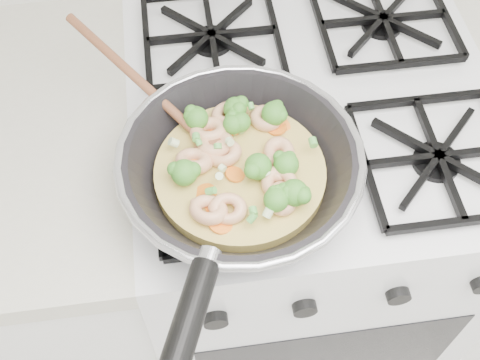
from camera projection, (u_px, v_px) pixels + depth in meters
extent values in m
cube|color=white|center=(294.00, 235.00, 1.34)|extent=(0.60, 0.60, 0.90)
cube|color=black|center=(316.00, 94.00, 0.96)|extent=(0.56, 0.56, 0.02)
torus|color=#BABAC2|center=(240.00, 157.00, 0.80)|extent=(0.34, 0.34, 0.01)
cylinder|color=black|center=(184.00, 334.00, 0.66)|extent=(0.10, 0.18, 0.03)
cylinder|color=#CEB759|center=(240.00, 173.00, 0.83)|extent=(0.24, 0.24, 0.02)
ellipsoid|color=brown|center=(213.00, 145.00, 0.83)|extent=(0.06, 0.06, 0.02)
cylinder|color=brown|center=(136.00, 78.00, 0.87)|extent=(0.19, 0.23, 0.07)
torus|color=#DDAD83|center=(280.00, 184.00, 0.79)|extent=(0.08, 0.08, 0.03)
torus|color=#DDAD83|center=(209.00, 131.00, 0.84)|extent=(0.06, 0.07, 0.03)
torus|color=#DDAD83|center=(275.00, 168.00, 0.81)|extent=(0.07, 0.07, 0.02)
torus|color=#DDAD83|center=(282.00, 199.00, 0.78)|extent=(0.06, 0.06, 0.03)
torus|color=#DDAD83|center=(209.00, 210.00, 0.77)|extent=(0.08, 0.08, 0.03)
torus|color=#DDAD83|center=(224.00, 153.00, 0.82)|extent=(0.05, 0.05, 0.02)
torus|color=#DDAD83|center=(228.00, 209.00, 0.77)|extent=(0.06, 0.06, 0.03)
torus|color=#DDAD83|center=(216.00, 145.00, 0.83)|extent=(0.07, 0.07, 0.03)
torus|color=#DDAD83|center=(229.00, 114.00, 0.86)|extent=(0.06, 0.06, 0.02)
torus|color=#DDAD83|center=(279.00, 152.00, 0.82)|extent=(0.05, 0.05, 0.03)
torus|color=#DDAD83|center=(194.00, 161.00, 0.81)|extent=(0.07, 0.07, 0.03)
torus|color=#DDAD83|center=(266.00, 118.00, 0.86)|extent=(0.07, 0.07, 0.03)
ellipsoid|color=#4C9731|center=(184.00, 173.00, 0.79)|extent=(0.05, 0.05, 0.04)
ellipsoid|color=#4C9731|center=(258.00, 166.00, 0.80)|extent=(0.05, 0.05, 0.04)
ellipsoid|color=#4C9731|center=(286.00, 164.00, 0.80)|extent=(0.04, 0.04, 0.03)
ellipsoid|color=#4C9731|center=(240.00, 122.00, 0.84)|extent=(0.04, 0.04, 0.03)
ellipsoid|color=#4C9731|center=(233.00, 124.00, 0.84)|extent=(0.04, 0.04, 0.03)
ellipsoid|color=#4C9731|center=(197.00, 118.00, 0.84)|extent=(0.04, 0.04, 0.03)
ellipsoid|color=#4C9731|center=(274.00, 114.00, 0.85)|extent=(0.05, 0.05, 0.04)
ellipsoid|color=#4C9731|center=(276.00, 200.00, 0.77)|extent=(0.04, 0.04, 0.03)
ellipsoid|color=#4C9731|center=(235.00, 109.00, 0.85)|extent=(0.04, 0.04, 0.03)
ellipsoid|color=#4C9731|center=(294.00, 193.00, 0.77)|extent=(0.05, 0.05, 0.04)
cylinder|color=orange|center=(193.00, 166.00, 0.82)|extent=(0.03, 0.03, 0.01)
cylinder|color=orange|center=(205.00, 194.00, 0.79)|extent=(0.04, 0.04, 0.01)
cylinder|color=orange|center=(280.00, 127.00, 0.86)|extent=(0.04, 0.04, 0.01)
cylinder|color=orange|center=(235.00, 174.00, 0.81)|extent=(0.04, 0.04, 0.01)
cylinder|color=orange|center=(221.00, 223.00, 0.77)|extent=(0.04, 0.04, 0.01)
cylinder|color=orange|center=(216.00, 208.00, 0.78)|extent=(0.03, 0.03, 0.01)
cylinder|color=orange|center=(277.00, 128.00, 0.86)|extent=(0.04, 0.04, 0.01)
cylinder|color=orange|center=(264.00, 165.00, 0.82)|extent=(0.04, 0.04, 0.01)
cylinder|color=orange|center=(194.00, 156.00, 0.83)|extent=(0.04, 0.04, 0.01)
cylinder|color=orange|center=(214.00, 138.00, 0.85)|extent=(0.03, 0.03, 0.01)
cylinder|color=orange|center=(276.00, 202.00, 0.79)|extent=(0.04, 0.04, 0.01)
cylinder|color=orange|center=(202.00, 150.00, 0.84)|extent=(0.04, 0.04, 0.01)
cylinder|color=orange|center=(231.00, 129.00, 0.86)|extent=(0.04, 0.04, 0.00)
cylinder|color=#56AD45|center=(211.00, 191.00, 0.78)|extent=(0.01, 0.01, 0.01)
cylinder|color=beige|center=(279.00, 116.00, 0.84)|extent=(0.01, 0.01, 0.01)
cylinder|color=#56AD45|center=(218.00, 147.00, 0.81)|extent=(0.01, 0.01, 0.01)
cylinder|color=beige|center=(219.00, 176.00, 0.79)|extent=(0.01, 0.01, 0.01)
cylinder|color=#56AD45|center=(313.00, 142.00, 0.81)|extent=(0.01, 0.01, 0.01)
cylinder|color=#56AD45|center=(251.00, 106.00, 0.85)|extent=(0.01, 0.01, 0.01)
cylinder|color=#56AD45|center=(176.00, 173.00, 0.80)|extent=(0.01, 0.01, 0.01)
cylinder|color=beige|center=(230.00, 142.00, 0.81)|extent=(0.01, 0.01, 0.01)
cylinder|color=#56AD45|center=(252.00, 218.00, 0.75)|extent=(0.01, 0.01, 0.01)
cylinder|color=beige|center=(268.00, 213.00, 0.76)|extent=(0.01, 0.01, 0.01)
cylinder|color=#56AD45|center=(198.00, 142.00, 0.81)|extent=(0.01, 0.01, 0.01)
cylinder|color=beige|center=(266.00, 173.00, 0.79)|extent=(0.01, 0.01, 0.01)
cylinder|color=beige|center=(222.00, 168.00, 0.79)|extent=(0.01, 0.01, 0.01)
cylinder|color=beige|center=(253.00, 173.00, 0.78)|extent=(0.01, 0.01, 0.01)
cylinder|color=#56AD45|center=(253.00, 211.00, 0.76)|extent=(0.01, 0.01, 0.01)
cylinder|color=#56AD45|center=(196.00, 137.00, 0.81)|extent=(0.01, 0.01, 0.01)
cylinder|color=beige|center=(174.00, 143.00, 0.82)|extent=(0.01, 0.01, 0.01)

